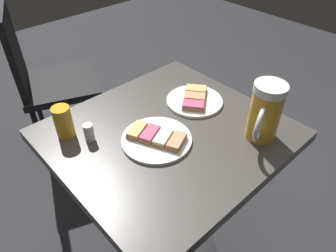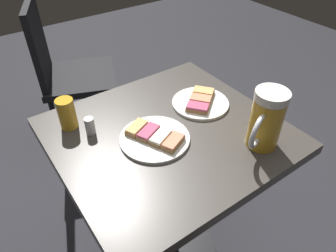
{
  "view_description": "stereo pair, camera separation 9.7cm",
  "coord_description": "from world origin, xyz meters",
  "px_view_note": "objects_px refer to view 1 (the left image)",
  "views": [
    {
      "loc": [
        0.55,
        -0.51,
        1.35
      ],
      "look_at": [
        0.0,
        0.0,
        0.74
      ],
      "focal_mm": 33.43,
      "sensor_mm": 36.0,
      "label": 1
    },
    {
      "loc": [
        0.62,
        -0.44,
        1.35
      ],
      "look_at": [
        0.0,
        0.0,
        0.74
      ],
      "focal_mm": 33.43,
      "sensor_mm": 36.0,
      "label": 2
    }
  ],
  "objects_px": {
    "plate_far": "(195,100)",
    "salt_shaker": "(89,132)",
    "beer_mug": "(265,113)",
    "cafe_chair": "(45,78)",
    "plate_near": "(157,138)",
    "beer_glass_small": "(63,122)"
  },
  "relations": [
    {
      "from": "plate_far",
      "to": "beer_glass_small",
      "type": "height_order",
      "value": "beer_glass_small"
    },
    {
      "from": "salt_shaker",
      "to": "cafe_chair",
      "type": "relative_size",
      "value": 0.06
    },
    {
      "from": "plate_near",
      "to": "beer_mug",
      "type": "relative_size",
      "value": 1.16
    },
    {
      "from": "beer_mug",
      "to": "cafe_chair",
      "type": "height_order",
      "value": "beer_mug"
    },
    {
      "from": "plate_near",
      "to": "beer_mug",
      "type": "height_order",
      "value": "beer_mug"
    },
    {
      "from": "plate_near",
      "to": "beer_glass_small",
      "type": "relative_size",
      "value": 2.11
    },
    {
      "from": "beer_glass_small",
      "to": "plate_near",
      "type": "bearing_deg",
      "value": 41.43
    },
    {
      "from": "plate_far",
      "to": "salt_shaker",
      "type": "relative_size",
      "value": 3.49
    },
    {
      "from": "plate_near",
      "to": "salt_shaker",
      "type": "relative_size",
      "value": 3.77
    },
    {
      "from": "plate_far",
      "to": "plate_near",
      "type": "bearing_deg",
      "value": -74.69
    },
    {
      "from": "plate_far",
      "to": "salt_shaker",
      "type": "bearing_deg",
      "value": -101.52
    },
    {
      "from": "beer_glass_small",
      "to": "cafe_chair",
      "type": "xyz_separation_m",
      "value": [
        -0.72,
        0.23,
        -0.25
      ]
    },
    {
      "from": "beer_glass_small",
      "to": "plate_far",
      "type": "bearing_deg",
      "value": 70.69
    },
    {
      "from": "beer_mug",
      "to": "beer_glass_small",
      "type": "height_order",
      "value": "beer_mug"
    },
    {
      "from": "plate_far",
      "to": "beer_mug",
      "type": "height_order",
      "value": "beer_mug"
    },
    {
      "from": "plate_far",
      "to": "salt_shaker",
      "type": "xyz_separation_m",
      "value": [
        -0.08,
        -0.38,
        0.02
      ]
    },
    {
      "from": "beer_glass_small",
      "to": "salt_shaker",
      "type": "bearing_deg",
      "value": 30.66
    },
    {
      "from": "plate_near",
      "to": "salt_shaker",
      "type": "height_order",
      "value": "salt_shaker"
    },
    {
      "from": "plate_near",
      "to": "beer_glass_small",
      "type": "distance_m",
      "value": 0.28
    },
    {
      "from": "plate_near",
      "to": "beer_mug",
      "type": "bearing_deg",
      "value": 50.88
    },
    {
      "from": "salt_shaker",
      "to": "beer_mug",
      "type": "bearing_deg",
      "value": 48.88
    },
    {
      "from": "beer_glass_small",
      "to": "cafe_chair",
      "type": "height_order",
      "value": "cafe_chair"
    }
  ]
}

